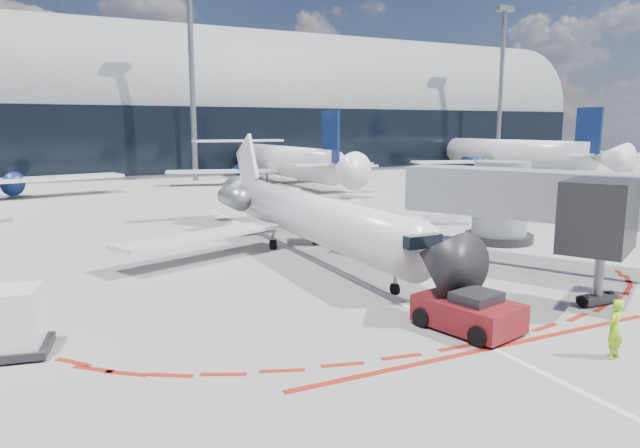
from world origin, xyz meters
name	(u,v)px	position (x,y,z in m)	size (l,w,h in m)	color
ground	(328,267)	(0.00, 0.00, 0.00)	(260.00, 260.00, 0.00)	gray
apron_centerline	(311,259)	(0.00, 2.00, 0.01)	(0.25, 40.00, 0.01)	silver
apron_stop_bar	(492,348)	(0.00, -11.50, 0.01)	(14.00, 0.25, 0.01)	maroon
terminal_building	(133,115)	(0.00, 64.97, 8.52)	(150.00, 24.15, 24.00)	gray
jet_bridge	(527,202)	(9.79, -3.01, 3.01)	(10.03, 15.20, 4.90)	gray
light_mast_centre	(192,80)	(5.00, 48.00, 12.50)	(0.70, 0.70, 25.00)	slate
light_mast_east	(501,91)	(55.00, 48.00, 12.50)	(0.70, 0.70, 25.00)	slate
regional_jet	(303,213)	(0.39, 3.84, 2.12)	(20.54, 25.33, 6.34)	silver
pushback_tug	(468,312)	(0.42, -9.86, 0.61)	(2.92, 5.44, 1.39)	#5E0F0D
ramp_worker	(614,329)	(2.68, -13.64, 0.91)	(0.66, 0.43, 1.82)	#A5EE19
uld_container	(9,323)	(-13.45, -5.62, 1.02)	(2.47, 2.20, 2.05)	black
safety_cone_right	(423,304)	(0.21, -7.57, 0.25)	(0.36, 0.36, 0.50)	#F35005
bg_airliner_1	(280,139)	(14.04, 41.56, 5.28)	(32.63, 34.55, 10.56)	silver
bg_airliner_2	(502,134)	(50.45, 42.22, 5.77)	(35.68, 37.78, 11.54)	silver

